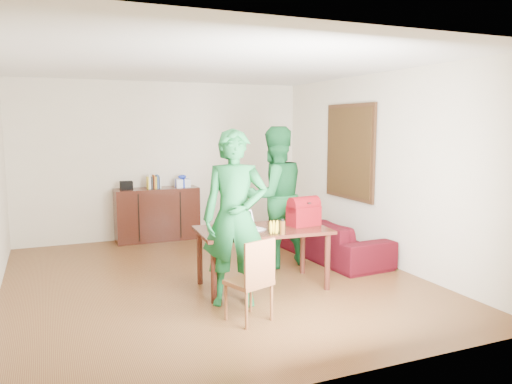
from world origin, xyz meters
name	(u,v)px	position (x,y,z in m)	size (l,w,h in m)	color
room	(211,177)	(0.01, 0.13, 1.31)	(5.20, 5.70, 2.90)	#4B2412
table	(262,236)	(0.46, -0.48, 0.64)	(1.61, 0.98, 0.73)	black
chair	(250,297)	(-0.08, -1.41, 0.25)	(0.49, 0.48, 0.86)	brown
person_near	(235,218)	(-0.04, -0.89, 0.97)	(0.70, 0.46, 1.93)	#135626
person_far	(274,197)	(0.99, 0.33, 0.97)	(0.95, 0.74, 1.95)	#155F2B
laptop	(251,227)	(0.29, -0.53, 0.77)	(0.36, 0.30, 0.22)	white
bananas	(274,231)	(0.46, -0.82, 0.76)	(0.16, 0.10, 0.06)	gold
bottle	(282,227)	(0.54, -0.87, 0.82)	(0.06, 0.06, 0.17)	#583114
red_bag	(304,214)	(1.01, -0.52, 0.87)	(0.39, 0.22, 0.28)	#690807
sofa	(330,237)	(1.95, 0.39, 0.30)	(2.04, 0.80, 0.60)	#3A0807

